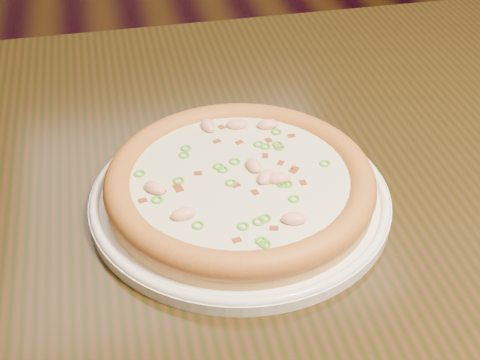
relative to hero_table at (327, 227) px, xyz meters
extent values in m
cube|color=black|center=(0.00, 0.00, 0.08)|extent=(1.20, 0.80, 0.04)
cylinder|color=white|center=(-0.12, -0.05, 0.10)|extent=(0.31, 0.31, 0.01)
torus|color=white|center=(-0.12, -0.05, 0.11)|extent=(0.31, 0.31, 0.01)
cylinder|color=tan|center=(-0.12, -0.05, 0.12)|extent=(0.27, 0.27, 0.02)
torus|color=#C07833|center=(-0.12, -0.05, 0.13)|extent=(0.28, 0.28, 0.03)
cylinder|color=silver|center=(-0.12, -0.05, 0.13)|extent=(0.22, 0.22, 0.00)
ellipsoid|color=#F2B29E|center=(-0.14, 0.04, 0.14)|extent=(0.02, 0.03, 0.01)
ellipsoid|color=#F2B29E|center=(-0.10, -0.06, 0.14)|extent=(0.03, 0.03, 0.01)
ellipsoid|color=#F2B29E|center=(-0.10, -0.04, 0.14)|extent=(0.02, 0.03, 0.01)
ellipsoid|color=#F2B29E|center=(-0.08, -0.07, 0.14)|extent=(0.03, 0.02, 0.01)
ellipsoid|color=#F2B29E|center=(-0.10, 0.04, 0.14)|extent=(0.03, 0.02, 0.01)
ellipsoid|color=#F2B29E|center=(-0.18, -0.10, 0.14)|extent=(0.03, 0.02, 0.01)
ellipsoid|color=#F2B29E|center=(-0.21, -0.06, 0.14)|extent=(0.03, 0.03, 0.01)
ellipsoid|color=#F2B29E|center=(-0.07, 0.03, 0.14)|extent=(0.03, 0.02, 0.01)
ellipsoid|color=#F2B29E|center=(-0.09, -0.13, 0.14)|extent=(0.03, 0.02, 0.01)
cube|color=maroon|center=(-0.16, -0.04, 0.13)|extent=(0.01, 0.01, 0.00)
cube|color=maroon|center=(-0.06, -0.05, 0.13)|extent=(0.01, 0.01, 0.00)
cube|color=maroon|center=(-0.11, -0.13, 0.13)|extent=(0.01, 0.01, 0.00)
cube|color=maroon|center=(-0.12, 0.04, 0.13)|extent=(0.01, 0.01, 0.00)
cube|color=maroon|center=(-0.18, -0.05, 0.13)|extent=(0.01, 0.01, 0.00)
cube|color=maroon|center=(-0.08, 0.01, 0.13)|extent=(0.01, 0.01, 0.00)
cube|color=maroon|center=(-0.07, -0.04, 0.13)|extent=(0.01, 0.01, 0.00)
cube|color=maroon|center=(-0.13, 0.02, 0.13)|extent=(0.01, 0.01, 0.00)
cube|color=maroon|center=(-0.07, -0.01, 0.13)|extent=(0.01, 0.01, 0.00)
cube|color=maroon|center=(-0.14, -0.14, 0.13)|extent=(0.01, 0.01, 0.00)
cube|color=maroon|center=(-0.22, -0.07, 0.13)|extent=(0.01, 0.01, 0.00)
cube|color=maroon|center=(-0.13, -0.06, 0.13)|extent=(0.01, 0.01, 0.00)
cube|color=maroon|center=(-0.18, -0.06, 0.13)|extent=(0.01, 0.01, 0.00)
cube|color=maroon|center=(-0.11, 0.01, 0.13)|extent=(0.01, 0.01, 0.00)
cube|color=maroon|center=(-0.20, -0.06, 0.13)|extent=(0.01, 0.01, 0.00)
cube|color=maroon|center=(-0.09, -0.02, 0.13)|extent=(0.01, 0.01, 0.00)
cube|color=maroon|center=(-0.05, 0.01, 0.13)|extent=(0.01, 0.01, 0.00)
cube|color=maroon|center=(-0.06, -0.07, 0.13)|extent=(0.01, 0.01, 0.00)
cube|color=maroon|center=(-0.07, -0.05, 0.13)|extent=(0.01, 0.01, 0.00)
cube|color=maroon|center=(-0.11, -0.08, 0.13)|extent=(0.01, 0.01, 0.00)
torus|color=#50A320|center=(-0.12, -0.12, 0.13)|extent=(0.02, 0.02, 0.00)
torus|color=#50A320|center=(-0.08, -0.01, 0.13)|extent=(0.01, 0.01, 0.00)
torus|color=#50A320|center=(-0.12, -0.15, 0.13)|extent=(0.02, 0.02, 0.00)
torus|color=#50A320|center=(-0.07, -0.01, 0.13)|extent=(0.01, 0.01, 0.00)
torus|color=#50A320|center=(-0.08, -0.07, 0.13)|extent=(0.02, 0.02, 0.00)
torus|color=#50A320|center=(-0.06, 0.02, 0.13)|extent=(0.01, 0.01, 0.00)
torus|color=#50A320|center=(-0.18, -0.05, 0.13)|extent=(0.01, 0.01, 0.00)
torus|color=#50A320|center=(-0.17, 0.00, 0.13)|extent=(0.02, 0.02, 0.00)
torus|color=#50A320|center=(-0.08, -0.07, 0.13)|extent=(0.01, 0.01, 0.00)
torus|color=#50A320|center=(-0.09, 0.00, 0.13)|extent=(0.01, 0.01, 0.00)
torus|color=#50A320|center=(-0.14, -0.03, 0.13)|extent=(0.02, 0.02, 0.00)
torus|color=#50A320|center=(-0.17, 0.01, 0.13)|extent=(0.02, 0.02, 0.00)
torus|color=#50A320|center=(-0.11, -0.12, 0.13)|extent=(0.02, 0.02, 0.00)
torus|color=#50A320|center=(-0.12, -0.15, 0.13)|extent=(0.02, 0.02, 0.00)
torus|color=#50A320|center=(-0.08, -0.10, 0.13)|extent=(0.02, 0.02, 0.00)
torus|color=#50A320|center=(-0.12, -0.03, 0.13)|extent=(0.01, 0.01, 0.00)
torus|color=#50A320|center=(-0.10, -0.06, 0.13)|extent=(0.01, 0.01, 0.00)
torus|color=#50A320|center=(-0.14, -0.04, 0.13)|extent=(0.02, 0.02, 0.00)
torus|color=#50A320|center=(-0.17, -0.12, 0.13)|extent=(0.01, 0.01, 0.00)
torus|color=#50A320|center=(-0.21, -0.07, 0.13)|extent=(0.02, 0.02, 0.00)
torus|color=#50A320|center=(-0.03, -0.05, 0.13)|extent=(0.01, 0.01, 0.00)
torus|color=#50A320|center=(-0.07, 0.00, 0.13)|extent=(0.02, 0.02, 0.00)
torus|color=#50A320|center=(-0.22, -0.03, 0.13)|extent=(0.02, 0.02, 0.00)
torus|color=#50A320|center=(-0.13, -0.13, 0.13)|extent=(0.02, 0.02, 0.00)
torus|color=#50A320|center=(-0.13, -0.06, 0.13)|extent=(0.02, 0.02, 0.00)
camera|label=1|loc=(-0.23, -0.57, 0.54)|focal=50.00mm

